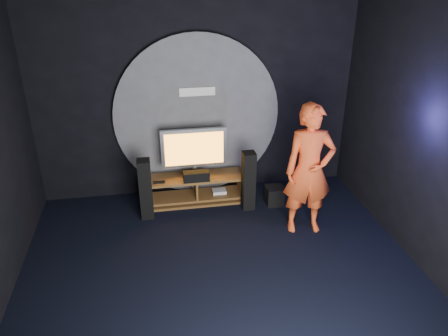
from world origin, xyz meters
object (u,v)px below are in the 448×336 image
(tower_speaker_left, at_px, (146,189))
(media_console, at_px, (196,191))
(tv, at_px, (194,150))
(tower_speaker_right, at_px, (248,181))
(player, at_px, (309,170))
(subwoofer, at_px, (274,195))

(tower_speaker_left, bearing_deg, media_console, 23.01)
(media_console, distance_m, tv, 0.68)
(media_console, height_order, tower_speaker_right, tower_speaker_right)
(tv, distance_m, tower_speaker_left, 0.96)
(player, bearing_deg, subwoofer, 112.82)
(tv, height_order, subwoofer, tv)
(tv, relative_size, player, 0.54)
(media_console, distance_m, tower_speaker_right, 0.89)
(media_console, height_order, tv, tv)
(media_console, xyz_separation_m, tower_speaker_left, (-0.79, -0.33, 0.28))
(tower_speaker_left, distance_m, player, 2.39)
(tv, xyz_separation_m, tower_speaker_left, (-0.78, -0.40, -0.40))
(tower_speaker_left, bearing_deg, tower_speaker_right, -0.15)
(tower_speaker_left, distance_m, subwoofer, 2.03)
(tower_speaker_left, height_order, player, player)
(tv, xyz_separation_m, tower_speaker_right, (0.78, -0.41, -0.40))
(player, bearing_deg, tower_speaker_left, 167.65)
(subwoofer, bearing_deg, media_console, 166.31)
(media_console, relative_size, player, 0.80)
(subwoofer, bearing_deg, tower_speaker_left, -178.89)
(tower_speaker_right, bearing_deg, subwoofer, 5.55)
(media_console, relative_size, tower_speaker_left, 1.60)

